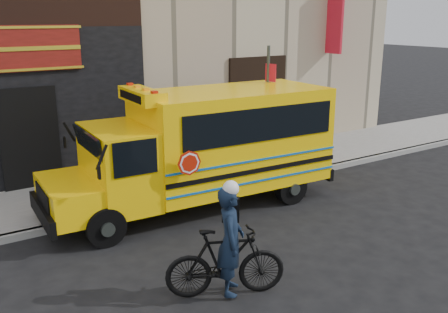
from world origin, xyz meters
TOP-DOWN VIEW (x-y plane):
  - ground at (0.00, 0.00)m, footprint 120.00×120.00m
  - curb at (0.00, 2.60)m, footprint 40.00×0.20m
  - sidewalk at (0.00, 4.10)m, footprint 40.00×3.00m
  - school_bus at (0.12, 2.17)m, footprint 6.98×2.50m
  - sign_pole at (2.35, 2.78)m, footprint 0.12×0.31m
  - bicycle at (-1.74, -1.47)m, footprint 2.01×1.30m
  - cyclist at (-1.66, -1.49)m, footprint 0.72×0.79m

SIDE VIEW (x-z plane):
  - ground at x=0.00m, z-range 0.00..0.00m
  - curb at x=0.00m, z-range 0.00..0.15m
  - sidewalk at x=0.00m, z-range 0.00..0.15m
  - bicycle at x=-1.74m, z-range 0.00..1.17m
  - cyclist at x=-1.66m, z-range 0.00..1.81m
  - school_bus at x=0.12m, z-range 0.05..2.97m
  - sign_pole at x=2.35m, z-range 0.17..3.85m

